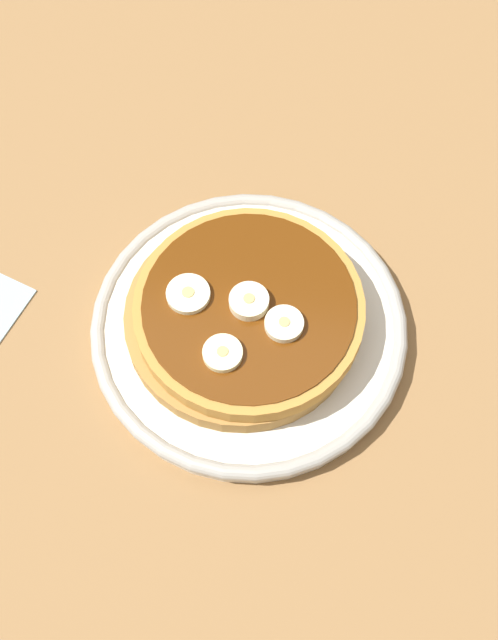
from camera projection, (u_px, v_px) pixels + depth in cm
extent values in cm
cube|color=olive|center=(249.00, 343.00, 60.94)|extent=(140.00, 140.00, 3.00)
cylinder|color=silver|center=(249.00, 329.00, 58.88)|extent=(22.47, 22.47, 1.61)
torus|color=#A19E96|center=(249.00, 326.00, 58.37)|extent=(22.92, 22.92, 1.13)
cylinder|color=#A3753A|center=(240.00, 325.00, 57.30)|extent=(16.61, 16.61, 1.51)
cylinder|color=#B98338|center=(242.00, 307.00, 56.22)|extent=(16.07, 16.07, 1.51)
cylinder|color=#592B0A|center=(249.00, 304.00, 55.39)|extent=(14.83, 14.83, 0.16)
cylinder|color=#F2E7BA|center=(245.00, 300.00, 55.12)|extent=(2.75, 2.75, 0.92)
cylinder|color=tan|center=(244.00, 296.00, 54.67)|extent=(0.77, 0.77, 0.08)
cylinder|color=#F9F3B4|center=(223.00, 354.00, 53.46)|extent=(2.68, 2.68, 0.66)
cylinder|color=tan|center=(222.00, 351.00, 53.13)|extent=(0.75, 0.75, 0.08)
cylinder|color=#F1EEC0|center=(189.00, 289.00, 55.65)|extent=(3.04, 3.04, 0.62)
cylinder|color=tan|center=(189.00, 287.00, 55.34)|extent=(0.85, 0.85, 0.08)
cylinder|color=#ECE7BE|center=(284.00, 324.00, 54.40)|extent=(2.66, 2.66, 0.71)
cylinder|color=tan|center=(284.00, 322.00, 54.04)|extent=(0.75, 0.75, 0.08)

